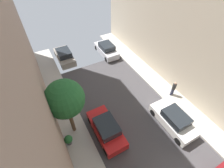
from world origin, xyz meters
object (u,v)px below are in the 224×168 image
Objects in this scene: parked_car_right_3 at (106,49)px; street_tree_2 at (65,99)px; pedestrian at (174,88)px; parked_car_right_2 at (173,120)px; parked_car_left_3 at (106,129)px; parked_car_left_4 at (64,56)px; potted_plant_2 at (68,140)px.

street_tree_2 reaches higher than parked_car_right_3.
parked_car_right_2 is at bearing -132.77° from pedestrian.
pedestrian reaches higher than parked_car_left_3.
parked_car_left_3 is at bearing -117.17° from parked_car_right_3.
parked_car_right_2 is (5.40, -13.68, 0.00)m from parked_car_left_4.
parked_car_left_4 is at bearing 74.93° from potted_plant_2.
parked_car_left_3 and parked_car_left_4 have the same top height.
potted_plant_2 is (-10.78, -0.01, -0.42)m from pedestrian.
parked_car_left_4 reaches higher than potted_plant_2.
street_tree_2 is (-2.27, -10.17, 3.41)m from parked_car_left_4.
street_tree_2 is (-2.27, 1.53, 3.41)m from parked_car_left_3.
parked_car_left_4 and parked_car_right_3 have the same top height.
parked_car_right_3 is at bearing 103.54° from pedestrian.
pedestrian is (7.79, -11.10, 0.35)m from parked_car_left_4.
parked_car_left_3 is 1.00× the size of parked_car_right_2.
street_tree_2 is at bearing -102.58° from parked_car_left_4.
parked_car_left_4 is at bearing 77.42° from street_tree_2.
parked_car_right_3 is 0.78× the size of street_tree_2.
street_tree_2 reaches higher than parked_car_left_3.
parked_car_left_4 is 14.71m from parked_car_right_2.
pedestrian is at bearing -76.46° from parked_car_right_3.
parked_car_right_2 is at bearing -68.46° from parked_car_left_4.
parked_car_left_3 is at bearing -33.96° from street_tree_2.
parked_car_left_3 is 2.44× the size of pedestrian.
parked_car_right_2 is at bearing -90.00° from parked_car_right_3.
street_tree_2 is at bearing 146.04° from parked_car_left_3.
parked_car_right_2 is at bearing -20.16° from parked_car_left_3.
parked_car_right_3 is at bearing 62.83° from parked_car_left_3.
parked_car_left_3 is 5.75m from parked_car_right_2.
street_tree_2 is 6.04× the size of potted_plant_2.
street_tree_2 is (-10.06, 0.93, 3.05)m from pedestrian.
pedestrian reaches higher than parked_car_left_4.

